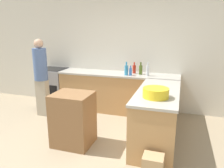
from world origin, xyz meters
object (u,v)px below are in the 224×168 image
Objects in this scene: range_oven at (54,86)px; mixing_bowl at (156,93)px; island_table at (73,119)px; olive_oil_bottle at (141,70)px; vinegar_bottle_clear at (148,70)px; paper_bag at (153,167)px; hot_sauce_bottle at (134,69)px; water_bottle_blue at (130,72)px; person_by_range at (41,75)px; dish_soap_bottle at (126,70)px.

mixing_bowl is (2.81, -1.59, 0.53)m from range_oven.
olive_oil_bottle reaches higher than island_table.
vinegar_bottle_clear is 0.91× the size of paper_bag.
water_bottle_blue is at bearing -95.32° from hot_sauce_bottle.
paper_bag is at bearing -78.48° from vinegar_bottle_clear.
vinegar_bottle_clear is 2.35m from person_by_range.
range_oven is at bearing 175.97° from water_bottle_blue.
island_table is at bearing -49.65° from range_oven.
hot_sauce_bottle is 0.15× the size of person_by_range.
vinegar_bottle_clear reaches higher than paper_bag.
mixing_bowl is 1.54× the size of hot_sauce_bottle.
island_table is 2.02m from vinegar_bottle_clear.
paper_bag is at bearing -37.71° from range_oven.
hot_sauce_bottle is (-0.17, 0.09, -0.01)m from olive_oil_bottle.
olive_oil_bottle is 0.34m from dish_soap_bottle.
island_table is at bearing -107.90° from dish_soap_bottle.
person_by_range is at bearing 151.50° from paper_bag.
olive_oil_bottle is at bearing 0.83° from range_oven.
hot_sauce_bottle is at bearing 84.68° from water_bottle_blue.
mixing_bowl is 1.05m from paper_bag.
person_by_range is at bearing -161.50° from water_bottle_blue.
dish_soap_bottle is at bearing 177.90° from water_bottle_blue.
olive_oil_bottle is (-0.53, 1.62, 0.04)m from mixing_bowl.
olive_oil_bottle reaches higher than paper_bag.
paper_bag is (0.81, -2.08, -0.85)m from water_bottle_blue.
person_by_range reaches higher than dish_soap_bottle.
person_by_range reaches higher than mixing_bowl.
island_table is 1.79m from water_bottle_blue.
paper_bag is at bearing -19.49° from island_table.
dish_soap_bottle is 0.90× the size of paper_bag.
water_bottle_blue is 0.66× the size of paper_bag.
dish_soap_bottle is 0.17× the size of person_by_range.
water_bottle_blue is 0.10m from dish_soap_bottle.
range_oven is at bearing 104.67° from person_by_range.
island_table is 1.53m from paper_bag.
hot_sauce_bottle is at bearing 108.34° from paper_bag.
dish_soap_bottle is at bearing 72.10° from island_table.
water_bottle_blue is at bearing 68.93° from island_table.
dish_soap_bottle is 1.89m from person_by_range.
island_table is 3.00× the size of vinegar_bottle_clear.
vinegar_bottle_clear is at bearing -1.61° from range_oven.
range_oven is 3.69× the size of hot_sauce_bottle.
range_oven is 2.83× the size of paper_bag.
dish_soap_bottle reaches higher than olive_oil_bottle.
person_by_range is at bearing -160.46° from dish_soap_bottle.
dish_soap_bottle is (1.98, -0.14, 0.58)m from range_oven.
olive_oil_bottle is at bearing 42.93° from water_bottle_blue.
person_by_range is (-1.88, -0.63, -0.06)m from water_bottle_blue.
island_table is 1.77m from dish_soap_bottle.
olive_oil_bottle is 2.22m from person_by_range.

